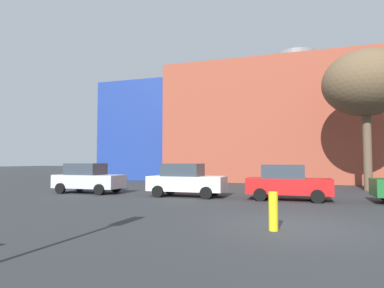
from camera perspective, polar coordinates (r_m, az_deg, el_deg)
ground_plane at (r=9.70m, az=17.70°, el=-13.57°), size 200.00×200.00×0.00m
building_backdrop at (r=34.13m, az=17.97°, el=2.80°), size 37.96×13.70×12.62m
parked_car_0 at (r=19.59m, az=-17.69°, el=-5.72°), size 3.88×1.91×1.68m
parked_car_1 at (r=16.86m, az=-1.08°, el=-6.31°), size 3.89×1.91×1.69m
parked_car_2 at (r=15.95m, az=16.28°, el=-6.45°), size 3.79×1.86×1.64m
bare_tree_0 at (r=23.30m, az=28.06°, el=9.27°), size 5.15×5.15×8.73m
bollard_yellow_0 at (r=8.90m, az=14.02°, el=-11.33°), size 0.24×0.24×1.00m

